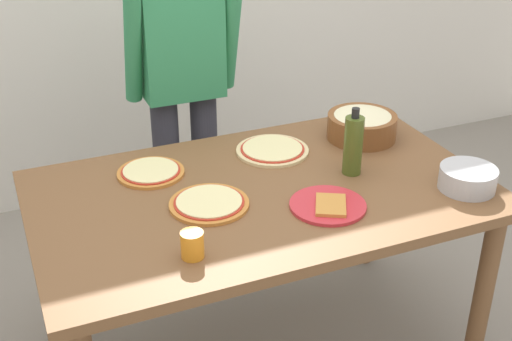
% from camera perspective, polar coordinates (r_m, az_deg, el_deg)
% --- Properties ---
extents(dining_table, '(1.60, 0.96, 0.76)m').
position_cam_1_polar(dining_table, '(2.44, 0.46, -3.44)').
color(dining_table, brown).
rests_on(dining_table, ground).
extents(person_cook, '(0.49, 0.25, 1.62)m').
position_cam_1_polar(person_cook, '(2.95, -6.24, 7.97)').
color(person_cook, '#2D2D38').
rests_on(person_cook, ground).
extents(pizza_raw_on_board, '(0.28, 0.28, 0.02)m').
position_cam_1_polar(pizza_raw_on_board, '(2.65, 1.39, 1.75)').
color(pizza_raw_on_board, beige).
rests_on(pizza_raw_on_board, dining_table).
extents(pizza_cooked_on_tray, '(0.27, 0.27, 0.02)m').
position_cam_1_polar(pizza_cooked_on_tray, '(2.29, -3.97, -2.76)').
color(pizza_cooked_on_tray, '#C67A33').
rests_on(pizza_cooked_on_tray, dining_table).
extents(pizza_second_cooked, '(0.25, 0.25, 0.02)m').
position_cam_1_polar(pizza_second_cooked, '(2.51, -8.85, -0.12)').
color(pizza_second_cooked, '#C67A33').
rests_on(pizza_second_cooked, dining_table).
extents(plate_with_slice, '(0.26, 0.26, 0.02)m').
position_cam_1_polar(plate_with_slice, '(2.29, 6.10, -2.92)').
color(plate_with_slice, red).
rests_on(plate_with_slice, dining_table).
extents(popcorn_bowl, '(0.28, 0.28, 0.11)m').
position_cam_1_polar(popcorn_bowl, '(2.78, 8.91, 3.89)').
color(popcorn_bowl, brown).
rests_on(popcorn_bowl, dining_table).
extents(mixing_bowl_steel, '(0.20, 0.20, 0.08)m').
position_cam_1_polar(mixing_bowl_steel, '(2.49, 17.38, -0.64)').
color(mixing_bowl_steel, '#B7B7BC').
rests_on(mixing_bowl_steel, dining_table).
extents(olive_oil_bottle, '(0.07, 0.07, 0.26)m').
position_cam_1_polar(olive_oil_bottle, '(2.47, 8.18, 2.15)').
color(olive_oil_bottle, '#47561E').
rests_on(olive_oil_bottle, dining_table).
extents(cup_orange, '(0.07, 0.07, 0.08)m').
position_cam_1_polar(cup_orange, '(2.03, -5.38, -6.23)').
color(cup_orange, orange).
rests_on(cup_orange, dining_table).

